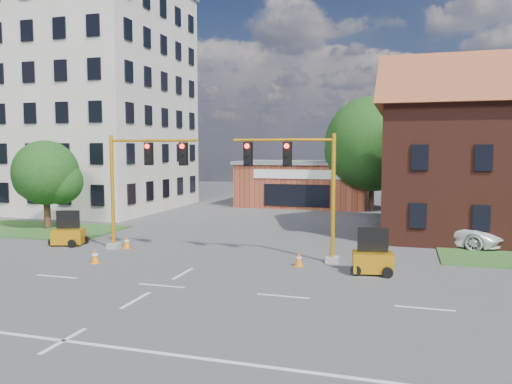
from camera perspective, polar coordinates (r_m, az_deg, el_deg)
ground at (r=20.66m, az=-10.74°, el=-10.48°), size 120.00×120.00×0.00m
lane_markings at (r=18.17m, az=-15.19°, el=-12.72°), size 60.00×36.00×0.01m
office_block at (r=49.43m, az=-20.08°, el=10.29°), size 18.40×15.40×20.60m
brick_shop at (r=48.65m, az=5.64°, el=1.04°), size 12.40×8.40×4.30m
tree_large at (r=44.80m, az=13.72°, el=5.06°), size 8.72×8.30×10.06m
tree_nw_front at (r=36.46m, az=-22.54°, el=1.80°), size 4.58×4.36×6.05m
signal_mast_west at (r=27.32m, az=-13.22°, el=1.58°), size 5.30×0.60×6.20m
signal_mast_east at (r=24.21m, az=4.98°, el=1.27°), size 5.30×0.60×6.20m
trailer_west at (r=30.37m, az=-20.64°, el=-4.60°), size 1.93×1.58×1.90m
trailer_east at (r=22.63m, az=13.18°, el=-7.57°), size 1.87×1.39×1.95m
cone_a at (r=25.25m, az=-17.93°, el=-7.01°), size 0.40×0.40×0.70m
cone_b at (r=28.43m, az=-14.55°, el=-5.60°), size 0.40×0.40×0.70m
cone_c at (r=23.50m, az=4.92°, el=-7.67°), size 0.40×0.40×0.70m
cone_d at (r=25.69m, az=12.51°, el=-6.68°), size 0.40×0.40×0.70m
pickup_white at (r=30.61m, az=21.18°, el=-4.09°), size 6.59×4.82×1.67m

